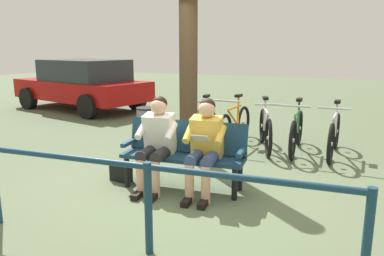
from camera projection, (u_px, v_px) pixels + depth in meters
The scene contains 14 objects.
ground_plane at pixel (188, 189), 4.87m from camera, with size 40.00×40.00×0.00m, color #566647.
bench at pixel (185, 149), 4.88m from camera, with size 1.64×0.63×0.87m.
person_reading at pixel (205, 142), 4.59m from camera, with size 0.52×0.79×1.20m.
person_companion at pixel (157, 139), 4.79m from camera, with size 0.52×0.79×1.20m.
handbag at pixel (121, 172), 5.16m from camera, with size 0.30×0.14×0.24m, color black.
tree_trunk at pixel (188, 58), 6.07m from camera, with size 0.30×0.30×3.29m, color #4C3823.
litter_bin at pixel (147, 128), 6.76m from camera, with size 0.38×0.38×0.76m.
bicycle_silver at pixel (334, 135), 6.29m from camera, with size 0.48×1.68×0.94m.
bicycle_red at pixel (296, 132), 6.53m from camera, with size 0.48×1.68×0.94m.
bicycle_orange at pixel (265, 130), 6.73m from camera, with size 0.66×1.61×0.94m.
bicycle_purple at pixel (235, 126), 7.09m from camera, with size 0.48×1.68×0.94m.
bicycle_blue at pixel (204, 126), 7.04m from camera, with size 0.48×1.68×0.94m.
railing_fence at pixel (148, 189), 3.24m from camera, with size 3.56×0.31×0.85m.
parked_car at pixel (83, 84), 11.00m from camera, with size 4.48×2.67×1.47m.
Camera 1 is at (-1.89, 4.18, 1.81)m, focal length 34.98 mm.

